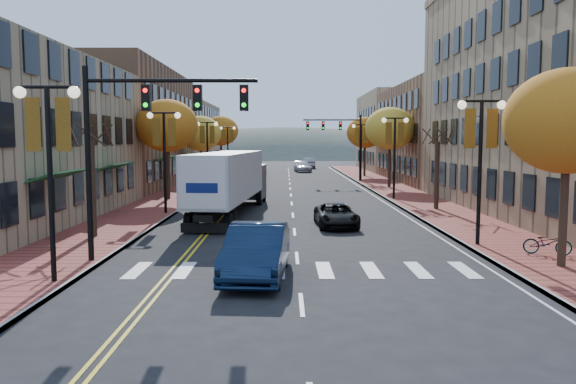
{
  "coord_description": "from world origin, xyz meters",
  "views": [
    {
      "loc": [
        -0.43,
        -16.82,
        4.45
      ],
      "look_at": [
        -0.33,
        7.24,
        2.2
      ],
      "focal_mm": 35.0,
      "sensor_mm": 36.0,
      "label": 1
    }
  ],
  "objects_px": {
    "black_suv": "(336,215)",
    "bicycle": "(547,243)",
    "semi_truck": "(231,178)",
    "navy_sedan": "(257,251)"
  },
  "relations": [
    {
      "from": "semi_truck",
      "to": "bicycle",
      "type": "bearing_deg",
      "value": -38.15
    },
    {
      "from": "black_suv",
      "to": "navy_sedan",
      "type": "bearing_deg",
      "value": -111.0
    },
    {
      "from": "black_suv",
      "to": "bicycle",
      "type": "bearing_deg",
      "value": -49.35
    },
    {
      "from": "semi_truck",
      "to": "bicycle",
      "type": "distance_m",
      "value": 17.94
    },
    {
      "from": "semi_truck",
      "to": "navy_sedan",
      "type": "xyz_separation_m",
      "value": [
        2.28,
        -15.07,
        -1.32
      ]
    },
    {
      "from": "navy_sedan",
      "to": "semi_truck",
      "type": "bearing_deg",
      "value": 102.47
    },
    {
      "from": "navy_sedan",
      "to": "bicycle",
      "type": "bearing_deg",
      "value": 18.75
    },
    {
      "from": "navy_sedan",
      "to": "black_suv",
      "type": "distance_m",
      "value": 11.14
    },
    {
      "from": "navy_sedan",
      "to": "black_suv",
      "type": "bearing_deg",
      "value": 75.42
    },
    {
      "from": "black_suv",
      "to": "bicycle",
      "type": "distance_m",
      "value": 10.57
    }
  ]
}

